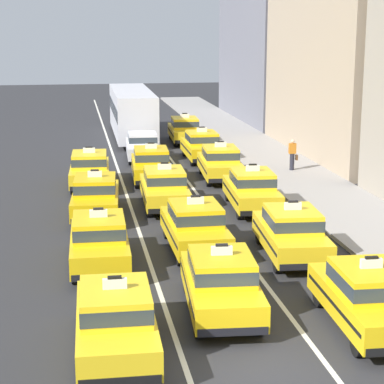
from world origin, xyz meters
The scene contains 21 objects.
ground_plane centered at (0.00, 0.00, 0.00)m, with size 160.00×160.00×0.00m, color #2B2B2D.
lane_stripe_left_center centered at (-1.60, 20.00, 0.00)m, with size 0.14×80.00×0.01m, color silver.
lane_stripe_center_right centered at (1.60, 20.00, 0.00)m, with size 0.14×80.00×0.01m, color silver.
sidewalk_curb centered at (7.20, 15.00, 0.07)m, with size 4.00×90.00×0.15m, color #9E9993.
taxi_left_nearest centered at (-3.09, 1.49, 0.88)m, with size 1.92×4.60×1.96m.
taxi_left_second centered at (-3.21, 7.86, 0.88)m, with size 1.92×4.60×1.96m.
taxi_left_third centered at (-3.10, 14.02, 0.88)m, with size 2.12×4.67×1.96m.
taxi_left_fourth centered at (-3.18, 19.58, 0.88)m, with size 2.01×4.64×1.96m.
taxi_center_nearest centered at (-0.16, 3.50, 0.88)m, with size 2.12×4.67×1.96m.
taxi_center_second centered at (0.08, 9.03, 0.88)m, with size 1.84×4.57×1.96m.
taxi_center_third centered at (-0.19, 15.07, 0.88)m, with size 1.97×4.62×1.96m.
taxi_center_fourth centered at (-0.17, 20.29, 0.88)m, with size 2.05×4.65×1.96m.
sedan_center_fifth centered at (-0.03, 26.03, 0.85)m, with size 1.97×4.38×1.58m.
bus_center_sixth centered at (0.11, 34.46, 1.82)m, with size 2.65×11.23×3.22m.
taxi_right_nearest centered at (3.28, 1.87, 0.88)m, with size 1.98×4.62×1.96m.
taxi_right_second centered at (3.09, 7.76, 0.88)m, with size 2.12×4.67×1.96m.
taxi_right_third centered at (3.36, 14.13, 0.88)m, with size 2.09×4.66×1.96m.
taxi_right_fourth centered at (3.26, 20.17, 0.88)m, with size 2.09×4.66×1.96m.
taxi_right_fifth centered at (3.25, 25.30, 0.88)m, with size 1.87×4.58×1.96m.
taxi_right_sixth centered at (3.28, 31.69, 0.88)m, with size 2.01×4.63×1.96m.
pedestrian_mid_block centered at (7.30, 21.21, 0.96)m, with size 0.47×0.24×1.61m.
Camera 1 is at (-3.92, -14.27, 7.58)m, focal length 67.51 mm.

